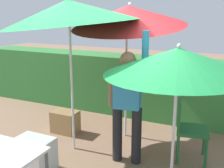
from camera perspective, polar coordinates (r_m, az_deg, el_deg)
The scene contains 10 objects.
ground_plane at distance 4.22m, azimuth -1.81°, elevation -15.59°, with size 24.00×24.00×0.00m, color #937056.
hedge_row at distance 5.79m, azimuth 7.61°, elevation -0.63°, with size 8.00×0.70×1.22m, color #38843D.
umbrella_rainbow at distance 4.10m, azimuth -8.80°, elevation 14.17°, with size 2.00×1.98×2.39m.
umbrella_orange at distance 3.17m, azimuth 13.29°, elevation 4.58°, with size 1.67×1.67×1.78m.
umbrella_yellow at distance 4.55m, azimuth 3.32°, elevation 13.67°, with size 1.84×1.87×2.34m.
person_vendor at distance 3.87m, azimuth 3.14°, elevation -3.22°, with size 0.56×0.27×1.88m.
chair_plastic at distance 4.21m, azimuth 15.10°, elevation -8.39°, with size 0.52×0.52×0.89m.
cooler_box at distance 4.06m, azimuth -15.67°, elevation -13.75°, with size 0.52×0.40×0.46m, color silver.
crate_cardboard at distance 5.14m, azimuth -9.49°, elevation -7.58°, with size 0.46×0.32×0.39m, color #9E7A4C.
folding_table at distance 3.19m, azimuth -21.47°, elevation -14.08°, with size 0.80×0.60×0.73m.
Camera 1 is at (1.67, -3.24, 2.12)m, focal length 44.95 mm.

